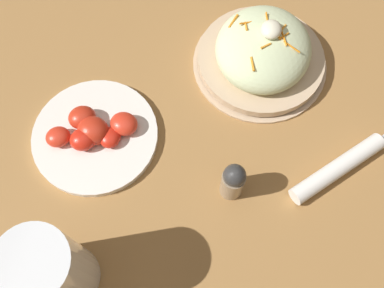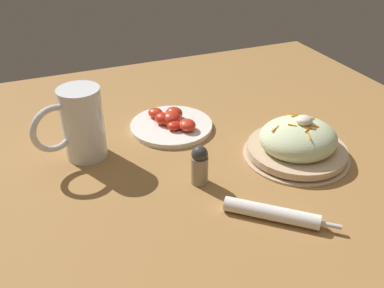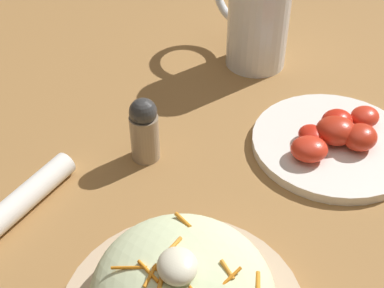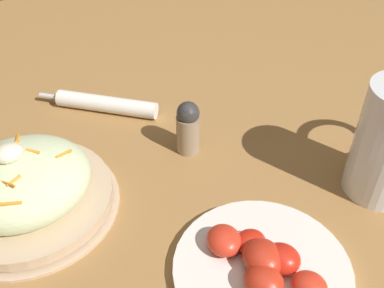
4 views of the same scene
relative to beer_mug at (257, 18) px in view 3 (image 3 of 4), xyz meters
The scene contains 5 objects.
ground_plane 0.29m from the beer_mug, 46.02° to the right, with size 1.43×1.43×0.00m, color #9E703D.
beer_mug is the anchor object (origin of this frame).
napkin_roll 0.44m from the beer_mug, 51.41° to the right, with size 0.17×0.15×0.03m.
tomato_plate 0.23m from the beer_mug, 11.50° to the left, with size 0.20×0.20×0.04m.
salt_shaker 0.27m from the beer_mug, 44.47° to the right, with size 0.04×0.04×0.09m.
Camera 3 is at (0.51, -0.02, 0.45)m, focal length 50.85 mm.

